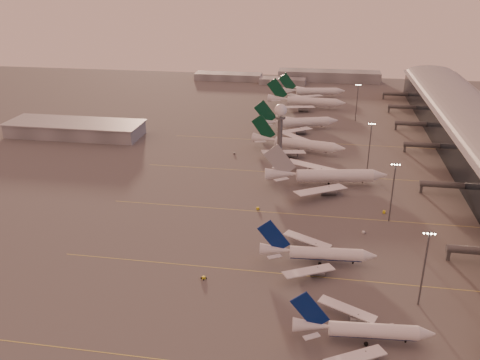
# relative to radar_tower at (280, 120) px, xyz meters

# --- Properties ---
(ground) EXTENTS (700.00, 700.00, 0.00)m
(ground) POSITION_rel_radar_tower_xyz_m (-5.00, -120.00, -20.95)
(ground) COLOR #595657
(ground) RESTS_ON ground
(taxiway_markings) EXTENTS (180.00, 185.25, 0.02)m
(taxiway_markings) POSITION_rel_radar_tower_xyz_m (25.00, -64.00, -20.94)
(taxiway_markings) COLOR #E8DA51
(taxiway_markings) RESTS_ON ground
(hangar) EXTENTS (82.00, 27.00, 8.50)m
(hangar) POSITION_rel_radar_tower_xyz_m (-125.00, 20.00, -16.63)
(hangar) COLOR slate
(hangar) RESTS_ON ground
(radar_tower) EXTENTS (6.40, 6.40, 31.10)m
(radar_tower) POSITION_rel_radar_tower_xyz_m (0.00, 0.00, 0.00)
(radar_tower) COLOR #505257
(radar_tower) RESTS_ON ground
(mast_a) EXTENTS (3.60, 0.56, 25.00)m
(mast_a) POSITION_rel_radar_tower_xyz_m (53.00, -120.00, -7.21)
(mast_a) COLOR #505257
(mast_a) RESTS_ON ground
(mast_b) EXTENTS (3.60, 0.56, 25.00)m
(mast_b) POSITION_rel_radar_tower_xyz_m (50.00, -65.00, -7.21)
(mast_b) COLOR #505257
(mast_b) RESTS_ON ground
(mast_c) EXTENTS (3.60, 0.56, 25.00)m
(mast_c) POSITION_rel_radar_tower_xyz_m (45.00, -10.00, -7.21)
(mast_c) COLOR #505257
(mast_c) RESTS_ON ground
(mast_d) EXTENTS (3.60, 0.56, 25.00)m
(mast_d) POSITION_rel_radar_tower_xyz_m (43.00, 80.00, -7.21)
(mast_d) COLOR #505257
(mast_d) RESTS_ON ground
(distant_horizon) EXTENTS (165.00, 37.50, 9.00)m
(distant_horizon) POSITION_rel_radar_tower_xyz_m (-2.38, 205.14, -17.06)
(distant_horizon) COLOR slate
(distant_horizon) RESTS_ON ground
(narrowbody_near) EXTENTS (38.71, 30.82, 15.12)m
(narrowbody_near) POSITION_rel_radar_tower_xyz_m (35.39, -139.49, -17.89)
(narrowbody_near) COLOR white
(narrowbody_near) RESTS_ON ground
(narrowbody_mid) EXTENTS (40.51, 32.27, 15.82)m
(narrowbody_mid) POSITION_rel_radar_tower_xyz_m (22.46, -101.62, -17.75)
(narrowbody_mid) COLOR white
(narrowbody_mid) RESTS_ON ground
(widebody_white) EXTENTS (57.17, 45.45, 20.23)m
(widebody_white) POSITION_rel_radar_tower_xyz_m (24.87, -32.26, -17.44)
(widebody_white) COLOR white
(widebody_white) RESTS_ON ground
(greentail_a) EXTENTS (52.50, 42.02, 19.24)m
(greentail_a) POSITION_rel_radar_tower_xyz_m (9.08, 12.74, -17.55)
(greentail_a) COLOR white
(greentail_a) RESTS_ON ground
(greentail_b) EXTENTS (52.25, 41.57, 19.56)m
(greentail_b) POSITION_rel_radar_tower_xyz_m (6.05, 54.76, -17.49)
(greentail_b) COLOR white
(greentail_b) RESTS_ON ground
(greentail_c) EXTENTS (57.24, 46.09, 20.79)m
(greentail_c) POSITION_rel_radar_tower_xyz_m (9.42, 109.41, -17.28)
(greentail_c) COLOR white
(greentail_c) RESTS_ON ground
(greentail_d) EXTENTS (52.21, 41.83, 19.09)m
(greentail_d) POSITION_rel_radar_tower_xyz_m (12.44, 144.85, -17.58)
(greentail_d) COLOR white
(greentail_d) RESTS_ON ground
(gsv_catering_a) EXTENTS (6.15, 4.08, 4.65)m
(gsv_catering_a) POSITION_rel_radar_tower_xyz_m (44.28, -132.46, -18.63)
(gsv_catering_a) COLOR silver
(gsv_catering_a) RESTS_ON ground
(gsv_tug_mid) EXTENTS (3.75, 3.52, 0.93)m
(gsv_tug_mid) POSITION_rel_radar_tower_xyz_m (-13.58, -117.40, -20.47)
(gsv_tug_mid) COLOR yellow
(gsv_tug_mid) RESTS_ON ground
(gsv_truck_b) EXTENTS (5.30, 3.67, 2.02)m
(gsv_truck_b) POSITION_rel_radar_tower_xyz_m (39.70, -77.29, -19.92)
(gsv_truck_b) COLOR silver
(gsv_truck_b) RESTS_ON ground
(gsv_truck_c) EXTENTS (5.71, 3.98, 2.18)m
(gsv_truck_c) POSITION_rel_radar_tower_xyz_m (-2.66, -63.26, -19.84)
(gsv_truck_c) COLOR yellow
(gsv_truck_c) RESTS_ON ground
(gsv_catering_b) EXTENTS (5.51, 3.21, 4.25)m
(gsv_catering_b) POSITION_rel_radar_tower_xyz_m (48.99, -58.29, -18.83)
(gsv_catering_b) COLOR yellow
(gsv_catering_b) RESTS_ON ground
(gsv_tug_far) EXTENTS (3.02, 4.31, 1.13)m
(gsv_tug_far) POSITION_rel_radar_tower_xyz_m (15.72, -14.59, -20.37)
(gsv_tug_far) COLOR silver
(gsv_tug_far) RESTS_ON ground
(gsv_truck_d) EXTENTS (2.01, 5.04, 2.01)m
(gsv_truck_d) POSITION_rel_radar_tower_xyz_m (-24.67, 2.82, -19.92)
(gsv_truck_d) COLOR #555759
(gsv_truck_d) RESTS_ON ground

